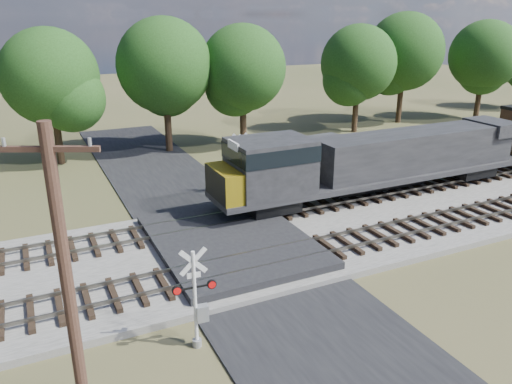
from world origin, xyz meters
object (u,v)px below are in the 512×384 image
crossing_signal_near (198,307)px  equipment_shed (327,158)px  crossing_signal_far (239,169)px  utility_pole (69,298)px

crossing_signal_near → equipment_shed: (14.32, 14.22, -0.24)m
crossing_signal_far → utility_pole: bearing=64.6°
crossing_signal_far → equipment_shed: size_ratio=0.94×
utility_pole → equipment_shed: bearing=68.0°
crossing_signal_near → utility_pole: bearing=-137.6°
crossing_signal_far → equipment_shed: (6.92, 0.66, -0.33)m
crossing_signal_far → equipment_shed: crossing_signal_far is taller
crossing_signal_near → utility_pole: 5.90m
crossing_signal_far → utility_pole: (-11.42, -16.60, 2.99)m
crossing_signal_near → equipment_shed: crossing_signal_near is taller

